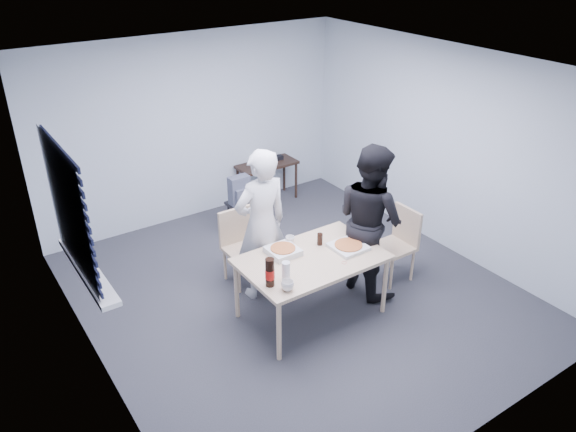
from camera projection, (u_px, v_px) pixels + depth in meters
room at (73, 219)px, 5.07m from camera, size 5.00×5.00×5.00m
dining_table at (312, 262)px, 5.88m from camera, size 1.49×0.94×0.73m
chair_far at (240, 241)px, 6.58m from camera, size 0.42×0.42×0.89m
chair_right at (399, 239)px, 6.62m from camera, size 0.42×0.42×0.89m
person_white at (261, 225)px, 6.15m from camera, size 0.65×0.42×1.77m
person_black at (370, 219)px, 6.26m from camera, size 0.47×0.86×1.77m
side_table at (267, 168)px, 8.48m from camera, size 0.92×0.41×0.61m
stool at (240, 210)px, 7.68m from camera, size 0.32×0.32×0.44m
backpack at (240, 191)px, 7.53m from camera, size 0.28×0.21×0.39m
pizza_box_a at (283, 251)px, 5.90m from camera, size 0.31×0.31×0.08m
pizza_box_b at (348, 246)px, 6.00m from camera, size 0.35×0.35×0.05m
mug_a at (288, 286)px, 5.31m from camera, size 0.17×0.17×0.10m
mug_b at (290, 240)px, 6.07m from camera, size 0.10×0.10×0.09m
cola_glass at (320, 239)px, 6.05m from camera, size 0.08×0.08×0.13m
soda_bottle at (270, 273)px, 5.33m from camera, size 0.09×0.09×0.30m
plastic_cups at (286, 271)px, 5.44m from camera, size 0.10×0.10×0.20m
rubber_band at (344, 263)px, 5.76m from camera, size 0.06×0.06×0.00m
papers at (259, 166)px, 8.35m from camera, size 0.23×0.31×0.00m
black_box at (278, 158)px, 8.57m from camera, size 0.16×0.13×0.06m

